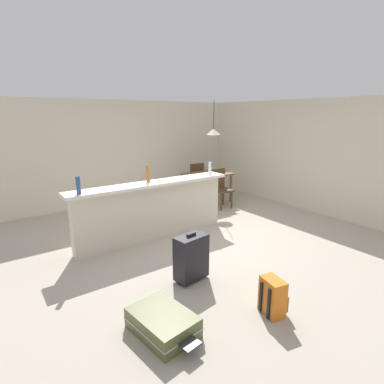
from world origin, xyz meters
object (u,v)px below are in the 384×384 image
object	(u,v)px
bottle_clear	(210,168)
bottle_blue	(78,186)
bottle_amber	(148,173)
dining_chair_near_partition	(220,186)
suitcase_upright_black	(191,257)
dining_chair_far_side	(195,179)
pendant_lamp	(214,132)
suitcase_flat_olive	(163,323)
dining_table	(207,177)
backpack_orange	(273,297)

from	to	relation	value
bottle_clear	bottle_blue	bearing A→B (deg)	-178.01
bottle_amber	bottle_clear	distance (m)	1.30
dining_chair_near_partition	suitcase_upright_black	size ratio (longest dim) A/B	1.39
dining_chair_far_side	pendant_lamp	xyz separation A→B (m)	(0.09, -0.62, 1.24)
bottle_amber	bottle_clear	xyz separation A→B (m)	(1.29, -0.10, -0.03)
bottle_amber	suitcase_upright_black	bearing A→B (deg)	-98.73
dining_chair_near_partition	dining_chair_far_side	world-z (taller)	same
pendant_lamp	suitcase_flat_olive	bearing A→B (deg)	-135.37
pendant_lamp	suitcase_flat_olive	xyz separation A→B (m)	(-3.42, -3.38, -1.65)
dining_table	suitcase_flat_olive	distance (m)	4.84
suitcase_flat_olive	bottle_blue	bearing A→B (deg)	94.18
dining_table	dining_chair_far_side	xyz separation A→B (m)	(0.01, 0.53, -0.13)
dining_table	dining_chair_far_side	bearing A→B (deg)	88.96
backpack_orange	bottle_clear	bearing A→B (deg)	65.20
bottle_clear	suitcase_flat_olive	bearing A→B (deg)	-137.17
bottle_clear	dining_chair_far_side	xyz separation A→B (m)	(0.97, 1.80, -0.63)
bottle_amber	dining_chair_near_partition	xyz separation A→B (m)	(2.23, 0.66, -0.66)
dining_chair_far_side	suitcase_upright_black	size ratio (longest dim) A/B	1.39
bottle_clear	backpack_orange	distance (m)	3.06
bottle_amber	suitcase_flat_olive	xyz separation A→B (m)	(-1.07, -2.29, -1.06)
bottle_clear	dining_chair_far_side	world-z (taller)	bottle_clear
dining_chair_far_side	suitcase_upright_black	bearing A→B (deg)	-126.92
bottle_clear	suitcase_flat_olive	size ratio (longest dim) A/B	0.27
dining_chair_near_partition	suitcase_flat_olive	bearing A→B (deg)	-138.25
bottle_amber	suitcase_upright_black	xyz separation A→B (m)	(-0.25, -1.63, -0.84)
bottle_clear	suitcase_upright_black	distance (m)	2.33
bottle_amber	dining_table	world-z (taller)	bottle_amber
suitcase_flat_olive	bottle_amber	bearing A→B (deg)	64.89
pendant_lamp	bottle_blue	bearing A→B (deg)	-160.45
bottle_blue	dining_chair_far_side	world-z (taller)	bottle_blue
bottle_clear	dining_chair_near_partition	bearing A→B (deg)	38.83
bottle_clear	backpack_orange	xyz separation A→B (m)	(-1.22, -2.64, -0.94)
bottle_clear	pendant_lamp	xyz separation A→B (m)	(1.05, 1.18, 0.61)
suitcase_upright_black	backpack_orange	size ratio (longest dim) A/B	1.60
bottle_blue	backpack_orange	world-z (taller)	bottle_blue
dining_chair_far_side	backpack_orange	distance (m)	4.96
dining_chair_near_partition	suitcase_flat_olive	distance (m)	4.45
bottle_clear	dining_table	xyz separation A→B (m)	(0.96, 1.28, -0.50)
bottle_amber	bottle_clear	bearing A→B (deg)	-4.30
bottle_clear	pendant_lamp	bearing A→B (deg)	48.30
dining_chair_near_partition	suitcase_upright_black	world-z (taller)	dining_chair_near_partition
dining_table	bottle_blue	bearing A→B (deg)	-158.59
bottle_blue	bottle_clear	bearing A→B (deg)	1.99
dining_chair_near_partition	bottle_amber	bearing A→B (deg)	-163.54
dining_chair_far_side	pendant_lamp	world-z (taller)	pendant_lamp
suitcase_upright_black	bottle_clear	bearing A→B (deg)	44.86
bottle_clear	dining_chair_near_partition	distance (m)	1.36
suitcase_flat_olive	backpack_orange	distance (m)	1.23
dining_chair_near_partition	dining_chair_far_side	distance (m)	1.05
bottle_amber	dining_table	size ratio (longest dim) A/B	0.26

